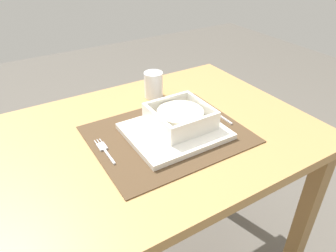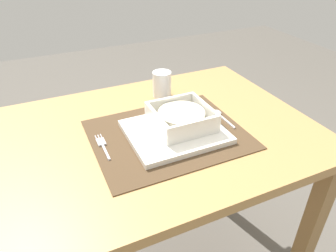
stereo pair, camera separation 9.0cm
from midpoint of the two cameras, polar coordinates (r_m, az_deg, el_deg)
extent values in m
cube|color=#B2844C|center=(0.94, -4.63, -1.57)|extent=(0.93, 0.69, 0.03)
cube|color=olive|center=(1.24, 21.41, -16.56)|extent=(0.05, 0.05, 0.70)
cube|color=olive|center=(1.34, -26.63, -13.46)|extent=(0.05, 0.05, 0.70)
cube|color=olive|center=(1.54, 4.61, -2.99)|extent=(0.05, 0.05, 0.70)
cube|color=#4C3823|center=(0.91, -2.81, -1.60)|extent=(0.44, 0.35, 0.00)
cube|color=white|center=(0.91, -1.58, -1.04)|extent=(0.27, 0.23, 0.02)
cube|color=white|center=(0.92, -0.56, 0.53)|extent=(0.16, 0.16, 0.01)
cube|color=white|center=(0.88, -4.92, 0.68)|extent=(0.01, 0.16, 0.05)
cube|color=white|center=(0.94, 3.48, 3.26)|extent=(0.01, 0.16, 0.05)
cube|color=white|center=(0.85, 2.11, -0.24)|extent=(0.14, 0.01, 0.05)
cube|color=white|center=(0.97, -2.94, 4.01)|extent=(0.14, 0.01, 0.05)
cylinder|color=beige|center=(0.91, -0.57, 1.73)|extent=(0.14, 0.14, 0.03)
cube|color=silver|center=(0.84, -13.70, -5.59)|extent=(0.01, 0.07, 0.00)
cube|color=silver|center=(0.88, -14.84, -3.77)|extent=(0.02, 0.04, 0.00)
cylinder|color=silver|center=(0.90, -15.86, -3.02)|extent=(0.00, 0.02, 0.00)
cylinder|color=silver|center=(0.90, -15.40, -2.87)|extent=(0.00, 0.02, 0.00)
cylinder|color=silver|center=(0.91, -14.94, -2.73)|extent=(0.00, 0.02, 0.00)
cube|color=silver|center=(0.99, 7.60, 1.31)|extent=(0.01, 0.08, 0.00)
ellipsoid|color=silver|center=(1.02, 5.73, 2.81)|extent=(0.02, 0.03, 0.01)
cube|color=black|center=(0.96, 6.41, 0.56)|extent=(0.01, 0.06, 0.01)
cube|color=silver|center=(1.01, 4.06, 2.34)|extent=(0.01, 0.08, 0.00)
cylinder|color=white|center=(1.11, -4.99, 7.48)|extent=(0.07, 0.07, 0.09)
cylinder|color=#C64C1E|center=(1.11, -4.97, 7.02)|extent=(0.05, 0.05, 0.07)
camera|label=1|loc=(0.04, -92.86, -1.82)|focal=33.34mm
camera|label=2|loc=(0.04, 87.14, 1.82)|focal=33.34mm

